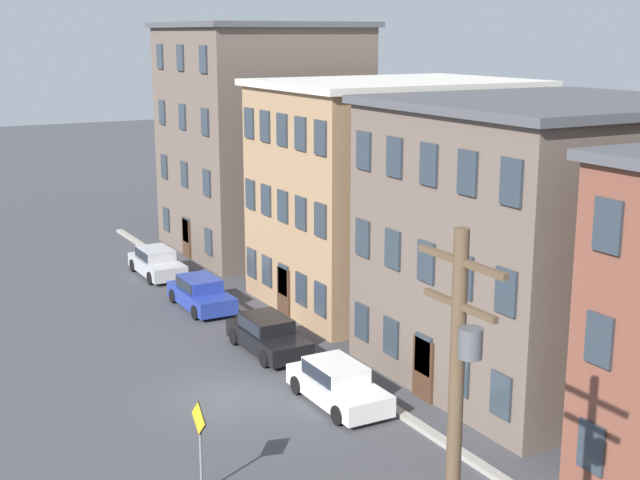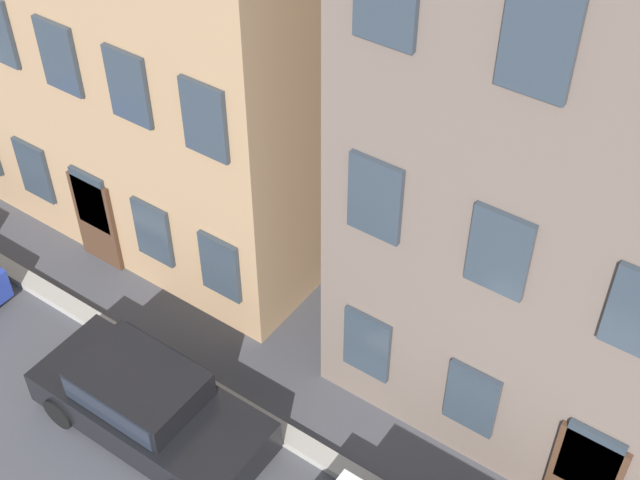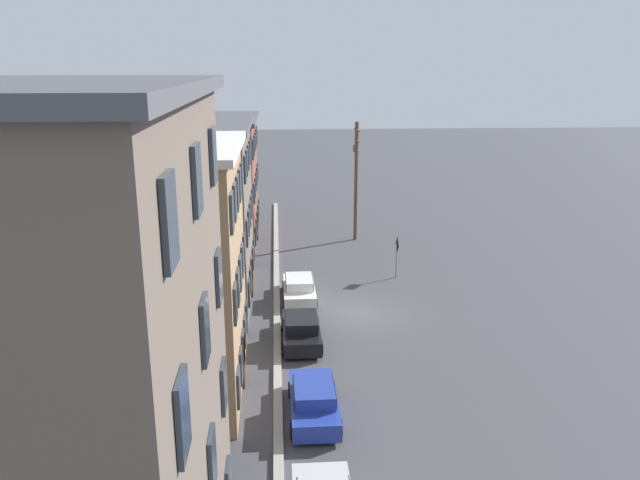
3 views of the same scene
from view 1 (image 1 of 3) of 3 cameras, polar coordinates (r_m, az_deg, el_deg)
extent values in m
plane|color=#424247|center=(31.76, -6.04, -10.00)|extent=(200.00, 200.00, 0.00)
cube|color=#9E998E|center=(33.57, 1.12, -8.47)|extent=(56.00, 0.36, 0.16)
cube|color=#66564C|center=(51.84, -3.77, 6.36)|extent=(10.03, 9.42, 12.71)
cube|color=#4C4C51|center=(51.49, -3.89, 13.57)|extent=(10.53, 9.92, 0.30)
cube|color=#2D3842|center=(53.90, -9.81, 1.32)|extent=(0.90, 0.10, 1.40)
cube|color=#2D3842|center=(53.35, -9.95, 4.67)|extent=(0.90, 0.10, 1.40)
cube|color=#2D3842|center=(52.99, -10.08, 8.07)|extent=(0.90, 0.10, 1.40)
cube|color=#2D3842|center=(52.81, -10.22, 11.50)|extent=(0.90, 0.10, 1.40)
cube|color=#2D3842|center=(50.82, -8.56, 0.65)|extent=(0.90, 0.10, 1.40)
cube|color=#2D3842|center=(50.23, -8.69, 4.20)|extent=(0.90, 0.10, 1.40)
cube|color=#2D3842|center=(49.85, -8.81, 7.81)|extent=(0.90, 0.10, 1.40)
cube|color=#2D3842|center=(49.66, -8.94, 11.46)|extent=(0.90, 0.10, 1.40)
cube|color=#2D3842|center=(47.77, -7.16, -0.10)|extent=(0.90, 0.10, 1.40)
cube|color=#2D3842|center=(47.15, -7.27, 3.66)|extent=(0.90, 0.10, 1.40)
cube|color=#2D3842|center=(46.74, -7.38, 7.51)|extent=(0.90, 0.10, 1.40)
cube|color=#2D3842|center=(46.54, -7.49, 11.40)|extent=(0.90, 0.10, 1.40)
cube|color=#472D1E|center=(50.92, -8.55, 0.12)|extent=(1.10, 0.10, 2.20)
cube|color=#9E7A56|center=(41.92, 4.65, 2.90)|extent=(8.53, 11.38, 10.05)
cube|color=silver|center=(41.32, 4.78, 9.98)|extent=(9.03, 11.88, 0.30)
cube|color=#2D3842|center=(42.83, -4.41, -1.47)|extent=(0.90, 0.10, 1.40)
cube|color=#2D3842|center=(42.11, -4.49, 2.95)|extent=(0.90, 0.10, 1.40)
cube|color=#2D3842|center=(41.65, -4.57, 7.49)|extent=(0.90, 0.10, 1.40)
cube|color=#2D3842|center=(41.33, -3.42, -1.99)|extent=(0.90, 0.10, 1.40)
cube|color=#2D3842|center=(40.59, -3.49, 2.58)|extent=(0.90, 0.10, 1.40)
cube|color=#2D3842|center=(40.11, -3.55, 7.29)|extent=(0.90, 0.10, 1.40)
cube|color=#2D3842|center=(39.85, -2.36, -2.55)|extent=(0.90, 0.10, 1.40)
cube|color=#2D3842|center=(39.08, -2.41, 2.18)|extent=(0.90, 0.10, 1.40)
cube|color=#2D3842|center=(38.59, -2.46, 7.07)|extent=(0.90, 0.10, 1.40)
cube|color=#2D3842|center=(38.39, -1.22, -3.15)|extent=(0.90, 0.10, 1.40)
cube|color=#2D3842|center=(37.59, -1.24, 1.75)|extent=(0.90, 0.10, 1.40)
cube|color=#2D3842|center=(37.08, -1.27, 6.83)|extent=(0.90, 0.10, 1.40)
cube|color=#2D3842|center=(36.95, 0.01, -3.80)|extent=(0.90, 0.10, 1.40)
cube|color=#2D3842|center=(36.12, 0.01, 1.29)|extent=(0.90, 0.10, 1.40)
cube|color=#2D3842|center=(35.58, 0.01, 6.57)|extent=(0.90, 0.10, 1.40)
cube|color=#472D1E|center=(40.01, -2.35, -3.34)|extent=(1.10, 0.10, 2.20)
cube|color=#66564C|center=(33.49, 14.41, -0.22)|extent=(10.14, 10.80, 9.88)
cube|color=#4C4C51|center=(32.73, 14.92, 8.48)|extent=(10.64, 11.30, 0.30)
cube|color=#2D3842|center=(34.26, 2.69, -5.24)|extent=(0.90, 0.10, 1.40)
cube|color=#2D3842|center=(33.36, 2.75, 0.13)|extent=(0.90, 0.10, 1.40)
cube|color=#2D3842|center=(32.78, 2.81, 5.75)|extent=(0.90, 0.10, 1.40)
cube|color=#2D3842|center=(32.64, 4.56, -6.22)|extent=(0.90, 0.10, 1.40)
cube|color=#2D3842|center=(31.70, 4.67, -0.59)|extent=(0.90, 0.10, 1.40)
cube|color=#2D3842|center=(31.09, 4.78, 5.32)|extent=(0.90, 0.10, 1.40)
cube|color=#2D3842|center=(31.07, 6.63, -7.28)|extent=(0.90, 0.10, 1.40)
cube|color=#2D3842|center=(30.09, 6.80, -1.39)|extent=(0.90, 0.10, 1.40)
cube|color=#2D3842|center=(29.44, 6.97, 4.83)|extent=(0.90, 0.10, 1.40)
cube|color=#2D3842|center=(29.56, 8.93, -8.44)|extent=(0.90, 0.10, 1.40)
cube|color=#2D3842|center=(28.53, 9.17, -2.28)|extent=(0.90, 0.10, 1.40)
cube|color=#2D3842|center=(27.84, 9.41, 4.27)|extent=(0.90, 0.10, 1.40)
cube|color=#2D3842|center=(28.12, 11.49, -9.71)|extent=(0.90, 0.10, 1.40)
cube|color=#2D3842|center=(27.03, 11.81, -3.26)|extent=(0.90, 0.10, 1.40)
cube|color=#2D3842|center=(26.30, 12.14, 3.65)|extent=(0.90, 0.10, 1.40)
cube|color=#472D1E|center=(31.27, 6.61, -8.22)|extent=(1.10, 0.10, 2.20)
cube|color=#2D3842|center=(25.72, 16.96, -12.57)|extent=(0.90, 0.10, 1.40)
cube|color=#2D3842|center=(24.58, 17.43, -6.11)|extent=(0.90, 0.10, 1.40)
cube|color=#2D3842|center=(23.78, 17.93, 0.88)|extent=(0.90, 0.10, 1.40)
cube|color=#B7B7BC|center=(47.42, -10.37, -1.63)|extent=(4.40, 1.80, 0.70)
cube|color=#B7B7BC|center=(47.45, -10.48, -0.85)|extent=(2.20, 1.51, 0.55)
cube|color=#1E232D|center=(47.45, -10.48, -0.85)|extent=(2.02, 1.58, 0.48)
cylinder|color=black|center=(46.41, -8.79, -2.15)|extent=(0.66, 0.22, 0.66)
cylinder|color=black|center=(45.88, -10.78, -2.41)|extent=(0.66, 0.22, 0.66)
cylinder|color=black|center=(49.06, -9.97, -1.36)|extent=(0.66, 0.22, 0.66)
cylinder|color=black|center=(48.56, -11.86, -1.60)|extent=(0.66, 0.22, 0.66)
cube|color=#233899|center=(41.54, -7.60, -3.65)|extent=(4.40, 1.80, 0.70)
cube|color=#233899|center=(41.54, -7.72, -2.75)|extent=(2.20, 1.51, 0.55)
cube|color=#1E232D|center=(41.54, -7.72, -2.75)|extent=(2.02, 1.58, 0.48)
cylinder|color=black|center=(40.62, -5.72, -4.28)|extent=(0.66, 0.22, 0.66)
cylinder|color=black|center=(40.01, -7.96, -4.61)|extent=(0.66, 0.22, 0.66)
cylinder|color=black|center=(43.19, -7.24, -3.26)|extent=(0.66, 0.22, 0.66)
cylinder|color=black|center=(42.62, -9.37, -3.55)|extent=(0.66, 0.22, 0.66)
cube|color=black|center=(35.73, -3.31, -6.36)|extent=(4.40, 1.80, 0.70)
cube|color=black|center=(35.70, -3.46, -5.32)|extent=(2.20, 1.51, 0.55)
cube|color=#1E232D|center=(35.70, -3.46, -5.32)|extent=(2.02, 1.58, 0.48)
cylinder|color=black|center=(34.94, -1.00, -7.15)|extent=(0.66, 0.22, 0.66)
cylinder|color=black|center=(34.23, -3.53, -7.61)|extent=(0.66, 0.22, 0.66)
cylinder|color=black|center=(37.38, -3.09, -5.79)|extent=(0.66, 0.22, 0.66)
cylinder|color=black|center=(36.72, -5.49, -6.19)|extent=(0.66, 0.22, 0.66)
cube|color=silver|center=(30.91, 1.20, -9.53)|extent=(4.40, 1.80, 0.70)
cube|color=silver|center=(30.84, 1.01, -8.33)|extent=(2.20, 1.51, 0.55)
cube|color=#1E232D|center=(30.84, 1.01, -8.33)|extent=(2.02, 1.58, 0.48)
cylinder|color=black|center=(30.27, 4.01, -10.48)|extent=(0.66, 0.22, 0.66)
cylinder|color=black|center=(29.45, 1.18, -11.14)|extent=(0.66, 0.22, 0.66)
cylinder|color=black|center=(32.55, 1.21, -8.71)|extent=(0.66, 0.22, 0.66)
cylinder|color=black|center=(31.79, -1.48, -9.26)|extent=(0.66, 0.22, 0.66)
cylinder|color=slate|center=(25.26, -7.65, -13.19)|extent=(0.08, 0.08, 2.57)
cube|color=yellow|center=(24.85, -7.78, -11.25)|extent=(0.95, 0.03, 0.95)
cube|color=black|center=(24.85, -7.76, -11.24)|extent=(1.03, 0.02, 1.03)
cylinder|color=brown|center=(17.20, 8.52, -14.25)|extent=(0.28, 0.28, 9.13)
cube|color=brown|center=(15.79, 9.01, -1.37)|extent=(2.40, 0.12, 0.12)
cube|color=brown|center=(16.01, 8.90, -4.14)|extent=(2.00, 0.12, 0.12)
cylinder|color=#515156|center=(15.94, 9.60, -6.52)|extent=(0.44, 0.44, 0.55)
camera|label=2|loc=(24.07, -8.82, 15.25)|focal=50.00mm
camera|label=3|loc=(60.82, -14.51, 13.55)|focal=35.00mm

